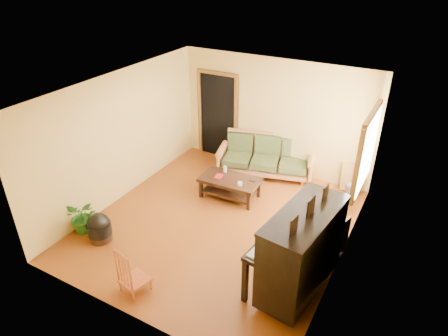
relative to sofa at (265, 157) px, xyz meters
The scene contains 16 objects.
floor 2.18m from the sofa, 89.70° to the right, with size 5.00×5.00×0.00m, color #612B0C.
doorway 1.59m from the sofa, 166.43° to the left, with size 1.08×0.16×2.05m, color black.
window 2.59m from the sofa, 20.55° to the right, with size 0.12×1.36×1.46m, color white.
sofa is the anchor object (origin of this frame).
coffee_table 1.27m from the sofa, 101.76° to the right, with size 1.22×0.66×0.44m, color black.
armchair 2.83m from the sofa, 47.81° to the right, with size 0.77×0.81×0.81m, color #A8663D.
piano 3.54m from the sofa, 57.89° to the right, with size 0.94×1.59×1.41m, color black.
footstool 3.93m from the sofa, 114.22° to the right, with size 0.42×0.42×0.40m, color black.
red_chair 4.23m from the sofa, 93.65° to the right, with size 0.38×0.41×0.81m, color #973F1B.
leaning_frame 1.94m from the sofa, ahead, with size 0.49×0.11×0.66m, color #AD8839.
ceramic_crock 1.96m from the sofa, ahead, with size 0.20×0.20×0.25m, color #334799.
potted_plant 4.08m from the sofa, 119.77° to the right, with size 0.59×0.51×0.65m, color #225D1A.
book 1.41m from the sofa, 113.45° to the right, with size 0.15×0.21×0.02m, color #A2151C.
candle 1.13m from the sofa, 114.94° to the right, with size 0.07×0.07×0.13m, color silver.
glass_jar 1.36m from the sofa, 88.13° to the right, with size 0.10×0.10×0.07m, color silver.
remote 1.12m from the sofa, 80.16° to the right, with size 0.13×0.04×0.01m, color black.
Camera 1 is at (3.05, -5.32, 4.59)m, focal length 32.00 mm.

